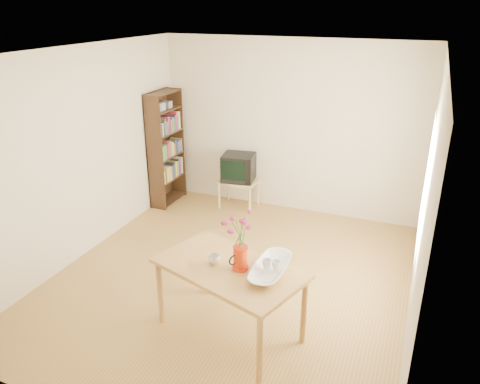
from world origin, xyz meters
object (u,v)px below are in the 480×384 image
at_px(mug, 214,259).
at_px(television, 239,167).
at_px(pitcher, 240,259).
at_px(table, 229,274).
at_px(bowl, 271,252).

bearing_deg(mug, television, -71.42).
bearing_deg(television, pitcher, -76.17).
bearing_deg(table, pitcher, 22.57).
bearing_deg(table, bowl, 28.12).
relative_size(pitcher, television, 0.44).
distance_m(pitcher, bowl, 0.30).
bearing_deg(table, mug, -161.60).
bearing_deg(mug, bowl, -172.24).
distance_m(mug, bowl, 0.57).
bearing_deg(bowl, television, 117.45).
bearing_deg(pitcher, mug, -149.01).
xyz_separation_m(mug, bowl, (0.54, 0.07, 0.16)).
relative_size(table, bowl, 3.55).
relative_size(pitcher, bowl, 0.53).
xyz_separation_m(pitcher, bowl, (0.28, 0.06, 0.10)).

